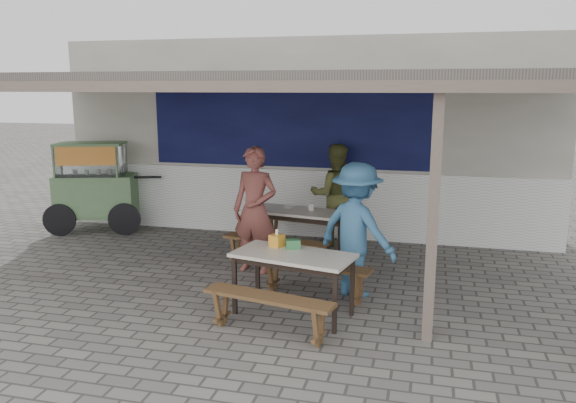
% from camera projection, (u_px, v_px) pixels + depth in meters
% --- Properties ---
extents(ground, '(60.00, 60.00, 0.00)m').
position_uv_depth(ground, '(245.00, 291.00, 7.42)').
color(ground, slate).
rests_on(ground, ground).
extents(back_wall, '(9.00, 1.28, 3.50)m').
position_uv_depth(back_wall, '(305.00, 138.00, 10.47)').
color(back_wall, beige).
rests_on(back_wall, ground).
extents(warung_roof, '(9.00, 4.21, 2.81)m').
position_uv_depth(warung_roof, '(264.00, 82.00, 7.73)').
color(warung_roof, '#544E48').
rests_on(warung_roof, ground).
extents(table_left, '(1.59, 0.88, 0.75)m').
position_uv_depth(table_left, '(293.00, 215.00, 8.84)').
color(table_left, beige).
rests_on(table_left, ground).
extents(bench_left_street, '(1.63, 0.53, 0.45)m').
position_uv_depth(bench_left_street, '(275.00, 246.00, 8.29)').
color(bench_left_street, brown).
rests_on(bench_left_street, ground).
extents(bench_left_wall, '(1.63, 0.53, 0.45)m').
position_uv_depth(bench_left_wall, '(309.00, 225.00, 9.52)').
color(bench_left_wall, brown).
rests_on(bench_left_wall, ground).
extents(table_right, '(1.49, 0.95, 0.75)m').
position_uv_depth(table_right, '(293.00, 260.00, 6.52)').
color(table_right, beige).
rests_on(table_right, ground).
extents(bench_right_street, '(1.51, 0.57, 0.45)m').
position_uv_depth(bench_right_street, '(268.00, 306.00, 6.03)').
color(bench_right_street, brown).
rests_on(bench_right_street, ground).
extents(bench_right_wall, '(1.51, 0.57, 0.45)m').
position_uv_depth(bench_right_wall, '(314.00, 272.00, 7.14)').
color(bench_right_wall, brown).
rests_on(bench_right_wall, ground).
extents(vendor_cart, '(1.95, 1.24, 1.65)m').
position_uv_depth(vendor_cart, '(95.00, 183.00, 10.40)').
color(vendor_cart, '#69885B').
rests_on(vendor_cart, ground).
extents(patron_street_side, '(0.72, 0.53, 1.83)m').
position_uv_depth(patron_street_side, '(255.00, 210.00, 8.05)').
color(patron_street_side, brown).
rests_on(patron_street_side, ground).
extents(patron_wall_side, '(0.98, 0.85, 1.72)m').
position_uv_depth(patron_wall_side, '(335.00, 195.00, 9.48)').
color(patron_wall_side, brown).
rests_on(patron_wall_side, ground).
extents(patron_right_table, '(1.29, 1.10, 1.73)m').
position_uv_depth(patron_right_table, '(357.00, 230.00, 7.13)').
color(patron_right_table, '#356690').
rests_on(patron_right_table, ground).
extents(tissue_box, '(0.19, 0.19, 0.15)m').
position_uv_depth(tissue_box, '(277.00, 241.00, 6.78)').
color(tissue_box, orange).
rests_on(tissue_box, table_right).
extents(donation_box, '(0.20, 0.16, 0.11)m').
position_uv_depth(donation_box, '(293.00, 244.00, 6.69)').
color(donation_box, '#327140').
rests_on(donation_box, table_right).
extents(condiment_jar, '(0.09, 0.09, 0.10)m').
position_uv_depth(condiment_jar, '(311.00, 207.00, 8.80)').
color(condiment_jar, silver).
rests_on(condiment_jar, table_left).
extents(condiment_bowl, '(0.20, 0.20, 0.04)m').
position_uv_depth(condiment_bowl, '(288.00, 207.00, 8.95)').
color(condiment_bowl, silver).
rests_on(condiment_bowl, table_left).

